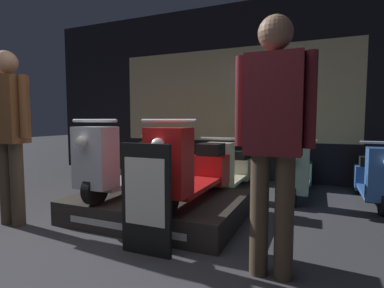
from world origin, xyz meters
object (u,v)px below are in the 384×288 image
scooter_backrow_0 (124,162)px  scooter_backrow_1 (173,165)px  scooter_backrow_3 (296,173)px  scooter_display_right (192,168)px  scooter_display_left (127,164)px  price_sign_board (146,199)px  person_left_browsing (9,125)px  person_right_browsing (273,128)px  scooter_backrow_4 (376,178)px  scooter_backrow_2 (229,169)px

scooter_backrow_0 → scooter_backrow_1: bearing=0.0°
scooter_backrow_3 → scooter_display_right: bearing=-119.9°
scooter_backrow_3 → scooter_display_left: bearing=-137.2°
scooter_display_left → scooter_backrow_3: size_ratio=1.00×
price_sign_board → person_left_browsing: bearing=178.0°
person_right_browsing → scooter_backrow_4: bearing=67.6°
scooter_display_left → scooter_backrow_1: scooter_display_left is taller
scooter_backrow_1 → scooter_display_left: bearing=-81.9°
scooter_backrow_3 → price_sign_board: size_ratio=1.70×
scooter_display_left → scooter_backrow_3: 2.40m
scooter_backrow_1 → scooter_backrow_3: bearing=0.0°
scooter_backrow_1 → price_sign_board: (1.00, -2.46, 0.13)m
scooter_backrow_4 → person_left_browsing: person_left_browsing is taller
person_right_browsing → person_left_browsing: bearing=180.0°
scooter_backrow_0 → person_left_browsing: (0.33, -2.40, 0.71)m
scooter_backrow_3 → price_sign_board: 2.65m
scooter_backrow_0 → person_right_browsing: (2.97, -2.40, 0.71)m
price_sign_board → scooter_backrow_0: bearing=128.9°
scooter_display_right → scooter_display_left: bearing=180.0°
scooter_display_left → person_left_browsing: size_ratio=0.86×
scooter_backrow_3 → scooter_backrow_4: size_ratio=1.00×
scooter_backrow_0 → person_left_browsing: size_ratio=0.86×
scooter_backrow_0 → person_left_browsing: bearing=-82.3°
person_right_browsing → price_sign_board: 1.14m
scooter_backrow_1 → person_left_browsing: bearing=-105.4°
person_right_browsing → scooter_display_left: bearing=155.9°
scooter_backrow_0 → person_right_browsing: 3.88m
scooter_backrow_0 → scooter_backrow_2: size_ratio=1.00×
scooter_display_right → scooter_backrow_1: (-1.05, 1.62, -0.25)m
person_left_browsing → price_sign_board: bearing=-2.0°
scooter_backrow_0 → scooter_backrow_4: size_ratio=1.00×
person_right_browsing → scooter_display_right: bearing=140.0°
scooter_display_left → scooter_backrow_1: 1.66m
scooter_display_right → price_sign_board: scooter_display_right is taller
scooter_display_left → scooter_backrow_4: bearing=30.6°
scooter_display_right → person_left_browsing: 1.94m
scooter_backrow_3 → scooter_backrow_2: bearing=180.0°
scooter_display_left → price_sign_board: size_ratio=1.70×
scooter_display_right → scooter_backrow_2: 1.64m
scooter_backrow_1 → person_left_browsing: 2.59m
scooter_backrow_1 → scooter_backrow_3: 1.98m
scooter_display_right → scooter_backrow_2: bearing=92.0°
person_left_browsing → scooter_backrow_1: bearing=74.6°
scooter_backrow_0 → scooter_backrow_3: 2.97m
scooter_display_left → person_left_browsing: (-0.89, -0.78, 0.46)m
scooter_backrow_4 → scooter_backrow_3: bearing=180.0°
scooter_backrow_4 → scooter_backrow_1: bearing=180.0°
scooter_display_left → person_right_browsing: 1.97m
person_left_browsing → person_right_browsing: (2.64, 0.00, -0.00)m
scooter_backrow_0 → scooter_backrow_2: same height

